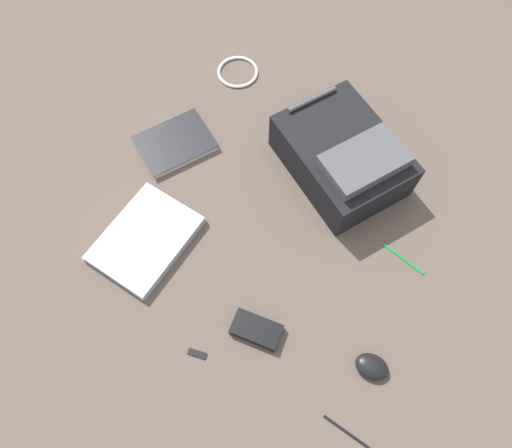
% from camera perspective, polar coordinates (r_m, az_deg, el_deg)
% --- Properties ---
extents(ground_plane, '(3.32, 3.32, 0.00)m').
position_cam_1_polar(ground_plane, '(1.44, 1.44, 0.53)').
color(ground_plane, brown).
extents(backpack, '(0.45, 0.49, 0.19)m').
position_cam_1_polar(backpack, '(1.48, 10.74, 8.24)').
color(backpack, black).
rests_on(backpack, ground_plane).
extents(laptop, '(0.32, 0.25, 0.03)m').
position_cam_1_polar(laptop, '(1.43, -13.53, -1.84)').
color(laptop, '#929296').
rests_on(laptop, ground_plane).
extents(book_comic, '(0.30, 0.28, 0.02)m').
position_cam_1_polar(book_comic, '(1.59, -9.99, 9.86)').
color(book_comic, silver).
rests_on(book_comic, ground_plane).
extents(computer_mouse, '(0.08, 0.10, 0.03)m').
position_cam_1_polar(computer_mouse, '(1.33, 14.20, -16.80)').
color(computer_mouse, black).
rests_on(computer_mouse, ground_plane).
extents(cable_coil, '(0.15, 0.15, 0.01)m').
position_cam_1_polar(cable_coil, '(1.77, -2.28, 18.36)').
color(cable_coil, silver).
rests_on(cable_coil, ground_plane).
extents(power_brick, '(0.09, 0.15, 0.03)m').
position_cam_1_polar(power_brick, '(1.31, 0.03, -12.97)').
color(power_brick, black).
rests_on(power_brick, ground_plane).
extents(pen_black, '(0.04, 0.15, 0.01)m').
position_cam_1_polar(pen_black, '(1.45, 17.80, -4.03)').
color(pen_black, '#198C33').
rests_on(pen_black, ground_plane).
extents(pen_blue, '(0.02, 0.14, 0.01)m').
position_cam_1_polar(pen_blue, '(1.31, 11.22, -24.03)').
color(pen_blue, black).
rests_on(pen_blue, ground_plane).
extents(usb_stick, '(0.03, 0.06, 0.01)m').
position_cam_1_polar(usb_stick, '(1.32, -7.32, -15.69)').
color(usb_stick, black).
rests_on(usb_stick, ground_plane).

